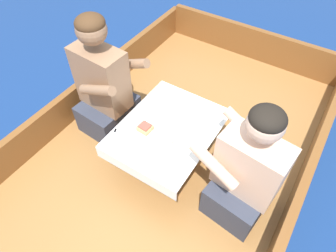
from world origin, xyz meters
The scene contains 19 objects.
ground_plane centered at (0.00, 0.00, 0.00)m, with size 60.00×60.00×0.00m, color navy.
boat_deck centered at (0.00, 0.00, 0.17)m, with size 1.98×3.51×0.34m, color #9E6B38.
gunwale_port centered at (-0.96, 0.00, 0.49)m, with size 0.06×3.51×0.29m, color brown.
gunwale_starboard centered at (0.96, 0.00, 0.49)m, with size 0.06×3.51×0.29m, color brown.
bow_coaming centered at (0.00, 1.72, 0.51)m, with size 1.86×0.06×0.33m, color brown.
cockpit_table centered at (0.00, 0.08, 0.67)m, with size 0.64×0.81×0.37m.
person_port centered at (-0.62, 0.12, 0.76)m, with size 0.54×0.46×1.03m.
person_starboard centered at (0.62, 0.02, 0.72)m, with size 0.56×0.49×0.95m.
plate_sandwich centered at (-0.12, -0.03, 0.72)m, with size 0.17×0.17×0.01m.
plate_bread centered at (-0.12, 0.20, 0.72)m, with size 0.18×0.18×0.01m.
sandwich centered at (-0.12, -0.03, 0.74)m, with size 0.10×0.09×0.05m.
bowl_port_near centered at (0.20, -0.14, 0.73)m, with size 0.15×0.15×0.04m.
bowl_starboard_near centered at (0.22, 0.22, 0.73)m, with size 0.13×0.13×0.04m.
coffee_cup_port centered at (0.02, 0.33, 0.74)m, with size 0.11×0.08×0.06m.
coffee_cup_starboard centered at (0.12, 0.10, 0.74)m, with size 0.10×0.07×0.06m.
tin_can centered at (0.08, -0.03, 0.74)m, with size 0.07×0.07×0.05m.
utensil_spoon_starboard centered at (-0.05, -0.20, 0.71)m, with size 0.05×0.17×0.01m.
utensil_fork_starboard centered at (-0.28, -0.19, 0.71)m, with size 0.08×0.17×0.00m.
utensil_spoon_port centered at (0.11, -0.13, 0.71)m, with size 0.17×0.03×0.01m.
Camera 1 is at (0.75, -1.09, 2.32)m, focal length 32.00 mm.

